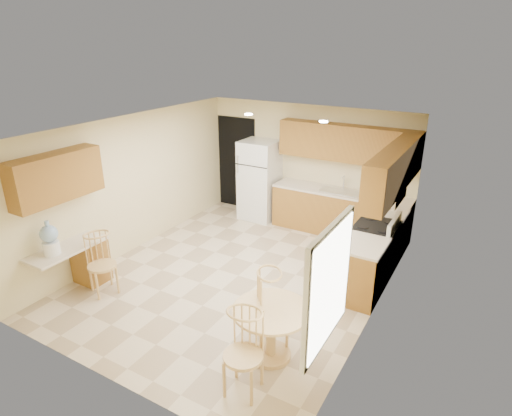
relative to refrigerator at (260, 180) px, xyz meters
The scene contains 30 objects.
floor 2.72m from the refrigerator, 68.40° to the right, with size 5.50×5.50×0.00m, color beige.
ceiling 3.06m from the refrigerator, 68.40° to the right, with size 4.50×5.50×0.02m, color white.
wall_back 1.08m from the refrigerator, 20.23° to the left, with size 4.50×0.02×2.50m, color beige.
wall_front 5.25m from the refrigerator, 79.55° to the right, with size 4.50×0.02×2.50m, color beige.
wall_left 2.76m from the refrigerator, 118.44° to the right, with size 0.02×5.50×2.50m, color beige.
wall_right 4.02m from the refrigerator, 36.87° to the right, with size 0.02×5.50×2.50m, color beige.
doorway 0.89m from the refrigerator, 157.27° to the left, with size 0.90×0.02×2.10m, color black.
base_cab_back 1.88m from the refrigerator, ahead, with size 2.75×0.60×0.87m, color #A06C28.
counter_back 1.83m from the refrigerator, ahead, with size 2.75×0.63×0.04m, color beige.
base_cab_right_a 2.98m from the refrigerator, 10.64° to the right, with size 0.60×0.59×0.87m, color #A06C28.
counter_right_a 2.95m from the refrigerator, 10.64° to the right, with size 0.63×0.59×0.04m, color beige.
base_cab_right_b 3.55m from the refrigerator, 34.59° to the right, with size 0.60×0.80×0.87m, color #A06C28.
counter_right_b 3.52m from the refrigerator, 34.59° to the right, with size 0.63×0.80×0.04m, color beige.
upper_cab_back 2.08m from the refrigerator, ahead, with size 2.75×0.33×0.70m, color #A06C28.
upper_cab_right 3.41m from the refrigerator, 21.41° to the right, with size 0.33×2.42×0.70m, color #A06C28.
upper_cab_left 4.27m from the refrigerator, 105.84° to the right, with size 0.33×1.40×0.70m, color #A06C28.
sink 1.80m from the refrigerator, ahead, with size 0.78×0.44×0.01m, color silver.
range_hood 3.24m from the refrigerator, 22.46° to the right, with size 0.50×0.76×0.14m, color silver.
desk_pedestal 3.90m from the refrigerator, 105.76° to the right, with size 0.48×0.42×0.72m, color #A06C28.
desk_top 4.23m from the refrigerator, 104.36° to the right, with size 0.50×1.20×0.04m, color beige.
window 5.34m from the refrigerator, 53.21° to the right, with size 0.06×1.12×1.30m.
can_light_a 2.07m from the refrigerator, 69.44° to the right, with size 0.14×0.14×0.02m, color white.
can_light_b 2.74m from the refrigerator, 32.96° to the right, with size 0.14×0.14×0.02m, color white.
refrigerator is the anchor object (origin of this frame).
stove 3.15m from the refrigerator, 22.99° to the right, with size 0.65×0.76×1.09m.
dining_table 4.54m from the refrigerator, 58.66° to the right, with size 0.95×0.95×0.70m.
chair_table_a 4.34m from the refrigerator, 58.79° to the right, with size 0.46×0.59×1.04m.
chair_table_b 5.18m from the refrigerator, 62.97° to the right, with size 0.45×0.46×1.02m.
chair_desk 4.01m from the refrigerator, 98.62° to the right, with size 0.43×0.56×0.98m.
water_crock 4.46m from the refrigerator, 103.61° to the right, with size 0.26×0.26×0.53m.
Camera 1 is at (3.40, -5.28, 3.73)m, focal length 30.00 mm.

